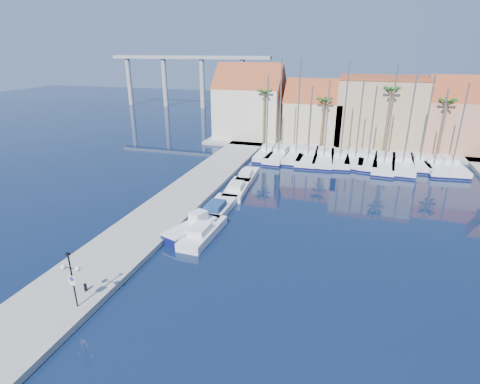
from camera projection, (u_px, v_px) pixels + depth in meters
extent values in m
plane|color=black|center=(208.00, 286.00, 27.40)|extent=(260.00, 260.00, 0.00)
cube|color=gray|center=(177.00, 202.00, 41.83)|extent=(6.00, 77.00, 0.50)
cube|color=gray|center=(358.00, 144.00, 67.43)|extent=(54.00, 16.00, 0.50)
cylinder|color=black|center=(73.00, 280.00, 23.71)|extent=(0.10, 0.10, 4.01)
cylinder|color=black|center=(67.00, 268.00, 23.44)|extent=(0.50, 0.09, 0.05)
cylinder|color=black|center=(74.00, 269.00, 23.33)|extent=(0.50, 0.09, 0.05)
sphere|color=white|center=(63.00, 267.00, 23.49)|extent=(0.36, 0.36, 0.36)
sphere|color=white|center=(77.00, 269.00, 23.28)|extent=(0.36, 0.36, 0.36)
cube|color=black|center=(68.00, 254.00, 23.03)|extent=(0.23, 0.14, 0.16)
cube|color=white|center=(72.00, 279.00, 23.62)|extent=(0.50, 0.07, 0.50)
cylinder|color=red|center=(71.00, 279.00, 23.58)|extent=(0.34, 0.04, 0.34)
cylinder|color=#1933A5|center=(71.00, 279.00, 23.57)|extent=(0.24, 0.03, 0.24)
cube|color=white|center=(73.00, 284.00, 23.74)|extent=(0.40, 0.06, 0.14)
cylinder|color=black|center=(85.00, 287.00, 25.90)|extent=(0.22, 0.22, 0.54)
cube|color=#0D134F|center=(190.00, 231.00, 34.72)|extent=(3.66, 5.90, 0.84)
cube|color=white|center=(190.00, 226.00, 34.54)|extent=(3.66, 5.90, 0.19)
cube|color=white|center=(198.00, 217.00, 35.19)|extent=(1.65, 1.82, 1.03)
cube|color=white|center=(203.00, 233.00, 34.42)|extent=(2.43, 6.81, 0.80)
cube|color=white|center=(200.00, 229.00, 33.57)|extent=(1.60, 2.42, 0.60)
cube|color=white|center=(218.00, 209.00, 39.44)|extent=(2.35, 7.33, 0.80)
cube|color=navy|center=(215.00, 206.00, 38.54)|extent=(1.64, 2.57, 0.60)
cube|color=white|center=(237.00, 189.00, 45.15)|extent=(2.88, 7.24, 0.80)
cube|color=white|center=(236.00, 186.00, 44.25)|extent=(1.80, 2.60, 0.60)
cube|color=white|center=(247.00, 176.00, 49.60)|extent=(2.37, 6.40, 0.80)
cube|color=white|center=(246.00, 173.00, 48.78)|extent=(1.53, 2.28, 0.60)
cube|color=white|center=(267.00, 153.00, 60.26)|extent=(2.59, 9.62, 1.00)
cube|color=#0E0F46|center=(267.00, 155.00, 60.38)|extent=(2.65, 9.68, 0.28)
cube|color=white|center=(268.00, 147.00, 60.84)|extent=(1.78, 2.90, 0.60)
cylinder|color=slate|center=(267.00, 115.00, 57.61)|extent=(0.20, 0.20, 11.45)
cube|color=white|center=(279.00, 155.00, 59.28)|extent=(3.34, 10.70, 1.00)
cube|color=#0E0F46|center=(279.00, 157.00, 59.39)|extent=(3.40, 10.76, 0.28)
cube|color=white|center=(281.00, 148.00, 59.91)|extent=(2.10, 3.27, 0.60)
cylinder|color=slate|center=(280.00, 108.00, 56.16)|extent=(0.20, 0.20, 13.84)
cube|color=white|center=(296.00, 155.00, 59.39)|extent=(3.02, 10.76, 1.00)
cube|color=#0E0F46|center=(296.00, 157.00, 59.51)|extent=(3.08, 10.82, 0.28)
cube|color=white|center=(298.00, 148.00, 60.05)|extent=(2.02, 3.25, 0.60)
cylinder|color=slate|center=(298.00, 107.00, 56.24)|extent=(0.20, 0.20, 13.99)
cube|color=white|center=(308.00, 157.00, 58.33)|extent=(3.16, 11.20, 1.00)
cube|color=#0E0F46|center=(308.00, 159.00, 58.45)|extent=(3.23, 11.26, 0.28)
cube|color=white|center=(309.00, 150.00, 59.05)|extent=(2.11, 3.39, 0.60)
cylinder|color=slate|center=(310.00, 121.00, 55.83)|extent=(0.20, 0.20, 10.19)
cube|color=white|center=(324.00, 158.00, 57.86)|extent=(3.30, 11.27, 1.00)
cube|color=#0E0F46|center=(324.00, 160.00, 57.97)|extent=(3.36, 11.34, 0.28)
cube|color=white|center=(325.00, 151.00, 58.58)|extent=(2.15, 3.42, 0.60)
cylinder|color=slate|center=(327.00, 119.00, 55.21)|extent=(0.20, 0.20, 10.99)
cube|color=white|center=(340.00, 159.00, 57.00)|extent=(3.35, 9.98, 1.00)
cube|color=#0E0F46|center=(340.00, 161.00, 57.12)|extent=(3.41, 10.05, 0.28)
cube|color=white|center=(340.00, 152.00, 57.61)|extent=(2.02, 3.08, 0.60)
cylinder|color=slate|center=(345.00, 111.00, 53.93)|extent=(0.20, 0.20, 13.67)
cube|color=white|center=(355.00, 159.00, 57.09)|extent=(3.16, 10.09, 1.00)
cube|color=#0E0F46|center=(355.00, 161.00, 57.21)|extent=(3.22, 10.15, 0.28)
cube|color=white|center=(356.00, 152.00, 57.68)|extent=(1.98, 3.09, 0.60)
cylinder|color=slate|center=(360.00, 119.00, 54.47)|extent=(0.20, 0.20, 11.22)
cube|color=white|center=(368.00, 161.00, 56.31)|extent=(2.97, 10.20, 1.00)
cube|color=#0E0F46|center=(367.00, 163.00, 56.42)|extent=(3.03, 10.26, 0.28)
cube|color=white|center=(368.00, 154.00, 56.92)|extent=(1.94, 3.10, 0.60)
cylinder|color=slate|center=(372.00, 123.00, 53.83)|extent=(0.20, 0.20, 10.38)
cube|color=white|center=(384.00, 164.00, 54.82)|extent=(3.90, 11.51, 1.00)
cube|color=#0E0F46|center=(384.00, 166.00, 54.93)|extent=(3.96, 11.58, 0.28)
cube|color=white|center=(385.00, 156.00, 55.51)|extent=(2.34, 3.55, 0.60)
cylinder|color=slate|center=(391.00, 115.00, 51.75)|extent=(0.20, 0.20, 13.41)
cube|color=white|center=(402.00, 164.00, 54.65)|extent=(3.77, 11.76, 1.00)
cube|color=#0E0F46|center=(402.00, 166.00, 54.76)|extent=(3.83, 11.83, 0.28)
cube|color=white|center=(403.00, 157.00, 55.37)|extent=(2.33, 3.61, 0.60)
cylinder|color=slate|center=(410.00, 120.00, 51.83)|extent=(0.20, 0.20, 11.89)
cube|color=white|center=(419.00, 163.00, 55.08)|extent=(2.30, 8.43, 1.00)
cube|color=#0E0F46|center=(419.00, 165.00, 55.19)|extent=(2.36, 8.49, 0.28)
cube|color=white|center=(419.00, 156.00, 55.54)|extent=(1.56, 2.54, 0.60)
cylinder|color=slate|center=(427.00, 119.00, 52.38)|extent=(0.20, 0.20, 11.97)
cube|color=white|center=(433.00, 166.00, 53.70)|extent=(3.08, 9.38, 1.00)
cube|color=#0E0F46|center=(432.00, 168.00, 53.82)|extent=(3.14, 9.45, 0.28)
cube|color=white|center=(432.00, 159.00, 54.26)|extent=(1.88, 2.89, 0.60)
cylinder|color=slate|center=(441.00, 127.00, 51.26)|extent=(0.20, 0.20, 10.30)
cube|color=white|center=(451.00, 166.00, 53.52)|extent=(3.35, 9.95, 1.00)
cube|color=#0E0F46|center=(450.00, 169.00, 53.63)|extent=(3.42, 10.02, 0.28)
cube|color=white|center=(450.00, 159.00, 54.12)|extent=(2.02, 3.07, 0.60)
cylinder|color=slate|center=(461.00, 125.00, 50.91)|extent=(0.20, 0.20, 11.07)
cube|color=beige|center=(250.00, 113.00, 70.31)|extent=(12.00, 9.00, 9.00)
cube|color=brown|center=(250.00, 88.00, 68.70)|extent=(12.30, 9.00, 9.00)
cube|color=beige|center=(314.00, 121.00, 67.38)|extent=(10.00, 8.00, 7.00)
cube|color=brown|center=(315.00, 102.00, 66.13)|extent=(10.30, 8.00, 8.00)
cube|color=tan|center=(379.00, 112.00, 64.55)|extent=(14.00, 10.00, 11.00)
cube|color=brown|center=(384.00, 78.00, 62.49)|extent=(14.20, 10.20, 0.50)
cube|color=tan|center=(456.00, 126.00, 60.91)|extent=(10.00, 8.00, 8.00)
cube|color=brown|center=(462.00, 101.00, 59.48)|extent=(10.30, 8.00, 8.00)
cylinder|color=brown|center=(264.00, 118.00, 64.75)|extent=(0.36, 0.36, 9.00)
sphere|color=#195117|center=(265.00, 92.00, 63.19)|extent=(2.60, 2.60, 2.60)
cylinder|color=brown|center=(323.00, 124.00, 62.19)|extent=(0.36, 0.36, 8.00)
sphere|color=#195117|center=(324.00, 101.00, 60.81)|extent=(2.60, 2.60, 2.60)
cylinder|color=brown|center=(387.00, 121.00, 59.10)|extent=(0.36, 0.36, 10.00)
sphere|color=#195117|center=(392.00, 90.00, 57.36)|extent=(2.60, 2.60, 2.60)
cylinder|color=brown|center=(442.00, 129.00, 57.17)|extent=(0.36, 0.36, 8.50)
sphere|color=#195117|center=(447.00, 102.00, 55.71)|extent=(2.60, 2.60, 2.60)
cube|color=#9E9E99|center=(188.00, 57.00, 105.99)|extent=(48.00, 2.20, 0.90)
cylinder|color=#9E9E99|center=(129.00, 81.00, 113.97)|extent=(1.40, 1.40, 14.00)
cylinder|color=#9E9E99|center=(165.00, 82.00, 110.69)|extent=(1.40, 1.40, 14.00)
cylinder|color=#9E9E99|center=(202.00, 83.00, 107.41)|extent=(1.40, 1.40, 14.00)
cylinder|color=#9E9E99|center=(242.00, 84.00, 104.12)|extent=(1.40, 1.40, 14.00)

